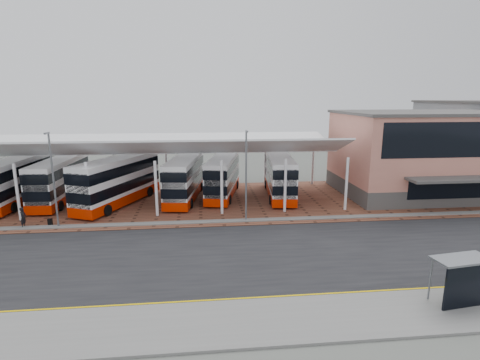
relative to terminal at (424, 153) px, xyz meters
The scene contains 20 objects.
ground 27.29m from the terminal, 148.81° to the right, with size 140.00×140.00×0.00m, color #51554E.
road 27.81m from the terminal, 147.03° to the right, with size 120.00×14.00×0.02m, color black.
forecourt 21.52m from the terminal, behind, with size 72.00×16.00×0.06m, color brown.
sidewalk 32.79m from the terminal, 135.10° to the right, with size 120.00×4.00×0.14m, color slate.
north_kerb 24.69m from the terminal, 161.44° to the right, with size 120.00×0.80×0.14m, color slate.
yellow_line_near 31.44m from the terminal, 137.71° to the right, with size 120.00×0.12×0.01m, color #F3C600.
yellow_line_far 31.24m from the terminal, 138.12° to the right, with size 120.00×0.12×0.01m, color #F3C600.
canopy 29.02m from the terminal, behind, with size 37.00×11.63×7.07m.
terminal is the anchor object (origin of this frame).
lamp_west 37.78m from the terminal, 168.32° to the right, with size 0.16×0.90×8.07m.
lamp_east 22.35m from the terminal, 159.99° to the right, with size 0.16×0.90×8.07m.
bus_0 43.79m from the terminal, behind, with size 3.26×11.36×4.63m.
bus_1 39.63m from the terminal, behind, with size 3.05×10.91×4.46m.
bus_2 33.39m from the terminal, behind, with size 7.10×11.64×4.76m.
bus_3 26.74m from the terminal, behind, with size 4.09×11.08×4.46m.
bus_4 22.67m from the terminal, behind, with size 4.52×10.69×4.29m.
bus_5 16.49m from the terminal, behind, with size 3.59×10.95×4.43m.
pedestrian 40.70m from the terminal, 169.38° to the right, with size 0.63×0.42×1.74m, color black.
suitcase 38.75m from the terminal, 169.25° to the right, with size 0.35×0.25×0.60m, color black.
bus_shelter 25.31m from the terminal, 116.21° to the right, with size 3.25×1.81×2.48m.
Camera 1 is at (-1.86, -25.19, 10.86)m, focal length 28.00 mm.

